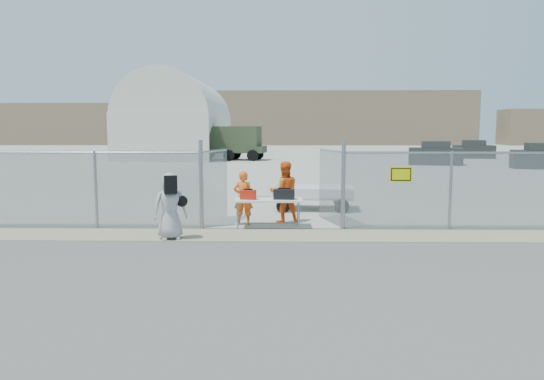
{
  "coord_description": "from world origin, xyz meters",
  "views": [
    {
      "loc": [
        0.3,
        -12.81,
        2.83
      ],
      "look_at": [
        0.0,
        2.0,
        1.1
      ],
      "focal_mm": 35.0,
      "sensor_mm": 36.0,
      "label": 1
    }
  ],
  "objects_px": {
    "utility_trailer": "(313,197)",
    "visitor": "(170,206)",
    "security_worker_right": "(284,192)",
    "security_worker_left": "(243,198)",
    "folding_table": "(268,213)"
  },
  "relations": [
    {
      "from": "utility_trailer",
      "to": "visitor",
      "type": "bearing_deg",
      "value": -124.0
    },
    {
      "from": "folding_table",
      "to": "visitor",
      "type": "xyz_separation_m",
      "value": [
        -2.46,
        -1.67,
        0.45
      ]
    },
    {
      "from": "security_worker_left",
      "to": "utility_trailer",
      "type": "xyz_separation_m",
      "value": [
        2.2,
        3.02,
        -0.36
      ]
    },
    {
      "from": "visitor",
      "to": "security_worker_left",
      "type": "bearing_deg",
      "value": 31.16
    },
    {
      "from": "folding_table",
      "to": "security_worker_left",
      "type": "relative_size",
      "value": 1.21
    },
    {
      "from": "security_worker_left",
      "to": "folding_table",
      "type": "bearing_deg",
      "value": 159.04
    },
    {
      "from": "folding_table",
      "to": "visitor",
      "type": "bearing_deg",
      "value": -147.86
    },
    {
      "from": "security_worker_right",
      "to": "security_worker_left",
      "type": "bearing_deg",
      "value": 9.8
    },
    {
      "from": "security_worker_left",
      "to": "visitor",
      "type": "xyz_separation_m",
      "value": [
        -1.72,
        -2.06,
        0.06
      ]
    },
    {
      "from": "utility_trailer",
      "to": "folding_table",
      "type": "bearing_deg",
      "value": -109.56
    },
    {
      "from": "security_worker_right",
      "to": "visitor",
      "type": "xyz_separation_m",
      "value": [
        -2.91,
        -2.52,
        -0.07
      ]
    },
    {
      "from": "security_worker_right",
      "to": "visitor",
      "type": "relative_size",
      "value": 1.08
    },
    {
      "from": "security_worker_left",
      "to": "visitor",
      "type": "relative_size",
      "value": 0.93
    },
    {
      "from": "security_worker_left",
      "to": "utility_trailer",
      "type": "bearing_deg",
      "value": -119.67
    },
    {
      "from": "security_worker_right",
      "to": "utility_trailer",
      "type": "bearing_deg",
      "value": -122.88
    }
  ]
}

